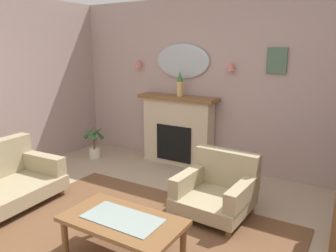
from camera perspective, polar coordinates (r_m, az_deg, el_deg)
name	(u,v)px	position (r m, az deg, el deg)	size (l,w,h in m)	color
wall_back	(225,85)	(5.24, 9.87, 7.00)	(6.45, 0.10, 2.70)	#B29993
patterned_rug	(128,241)	(3.56, -6.90, -19.21)	(3.20, 2.40, 0.01)	brown
fireplace	(178,131)	(5.48, 1.69, -0.81)	(1.36, 0.36, 1.16)	beige
mantel_vase_left	(180,84)	(5.29, 2.08, 7.36)	(0.10, 0.10, 0.40)	tan
wall_mirror	(182,61)	(5.44, 2.52, 11.21)	(0.96, 0.06, 0.56)	#B2BCC6
wall_sconce_left	(138,63)	(5.86, -5.18, 10.85)	(0.14, 0.14, 0.14)	#D17066
wall_sconce_right	(231,66)	(5.05, 10.89, 10.24)	(0.14, 0.14, 0.14)	#D17066
framed_picture	(277,61)	(4.91, 18.43, 10.77)	(0.28, 0.03, 0.36)	#4C6B56
coffee_table	(123,224)	(3.09, -7.93, -16.60)	(1.10, 0.60, 0.45)	brown
armchair_beside_couch	(218,188)	(3.98, 8.65, -10.69)	(0.86, 0.86, 0.71)	tan
potted_plant_small_fern	(94,144)	(5.97, -12.71, -3.00)	(0.32, 0.32, 0.59)	silver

